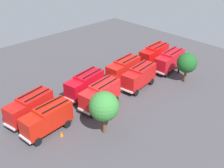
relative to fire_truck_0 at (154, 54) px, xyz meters
The scene contains 17 objects.
ground_plane 14.15m from the fire_truck_0, ahead, with size 64.26×64.26×0.00m, color #423F44.
fire_truck_0 is the anchor object (origin of this frame).
fire_truck_1 9.24m from the fire_truck_0, ahead, with size 7.42×3.38×3.88m.
fire_truck_2 17.92m from the fire_truck_0, ahead, with size 7.50×3.67×3.88m.
fire_truck_3 27.74m from the fire_truck_0, ahead, with size 7.53×3.80×3.88m.
fire_truck_4 4.04m from the fire_truck_0, 84.58° to the left, with size 7.39×3.29×3.88m.
fire_truck_5 10.47m from the fire_truck_0, 24.68° to the left, with size 7.47×3.56×3.88m.
fire_truck_6 18.74m from the fire_truck_0, 13.02° to the left, with size 7.46×3.52×3.88m.
fire_truck_7 27.72m from the fire_truck_0, ahead, with size 7.40×3.31×3.88m.
firefighter_0 3.45m from the fire_truck_0, 143.13° to the right, with size 0.48×0.45×1.77m.
firefighter_1 6.76m from the fire_truck_0, 39.03° to the left, with size 0.46×0.47×1.69m.
firefighter_2 8.07m from the fire_truck_0, 120.60° to the left, with size 0.27×0.43×1.67m.
firefighter_3 4.79m from the fire_truck_0, ahead, with size 0.44×0.48×1.83m.
firefighter_4 6.05m from the fire_truck_0, 91.57° to the left, with size 0.32×0.46×1.73m.
tree_0 9.06m from the fire_truck_0, 76.83° to the left, with size 3.52×3.52×5.46m.
tree_1 24.08m from the fire_truck_0, 22.85° to the left, with size 3.94×3.94×6.10m.
traffic_cone_0 27.47m from the fire_truck_0, 12.58° to the left, with size 0.50×0.50×0.72m, color #F2600C.
Camera 1 is at (28.25, 29.39, 23.79)m, focal length 44.77 mm.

